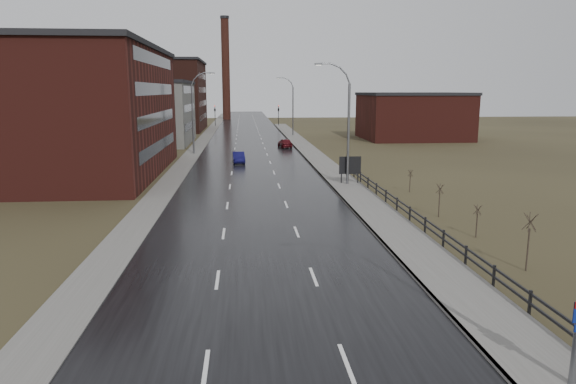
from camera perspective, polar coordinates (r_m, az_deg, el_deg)
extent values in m
cube|color=black|center=(71.79, -4.17, 4.12)|extent=(14.00, 300.00, 0.06)
cube|color=#595651|center=(48.03, 6.60, 0.61)|extent=(3.20, 180.00, 0.18)
cube|color=slate|center=(47.75, 4.82, 0.59)|extent=(0.16, 180.00, 0.18)
cube|color=#595651|center=(72.15, -10.71, 4.01)|extent=(2.40, 260.00, 0.12)
cube|color=#471914|center=(59.75, -24.81, 7.93)|extent=(22.00, 28.00, 13.00)
cube|color=black|center=(59.87, -25.35, 14.38)|extent=(22.44, 28.56, 0.50)
cube|color=black|center=(57.27, -14.09, 5.00)|extent=(0.06, 22.40, 1.20)
cube|color=black|center=(57.04, -14.24, 8.00)|extent=(0.06, 22.40, 1.20)
cube|color=black|center=(56.97, -14.38, 11.01)|extent=(0.06, 22.40, 1.20)
cube|color=black|center=(57.05, -14.54, 14.02)|extent=(0.06, 22.40, 1.20)
cube|color=slate|center=(90.94, -15.93, 8.36)|extent=(16.00, 20.00, 10.00)
cube|color=black|center=(90.86, -16.11, 11.66)|extent=(16.32, 20.40, 0.50)
cube|color=black|center=(89.89, -10.82, 7.28)|extent=(0.06, 16.00, 1.20)
cube|color=black|center=(89.75, -10.89, 9.19)|extent=(0.06, 16.00, 1.20)
cube|color=black|center=(89.70, -10.97, 11.11)|extent=(0.06, 16.00, 1.20)
cube|color=#331611|center=(121.27, -15.68, 10.17)|extent=(26.00, 24.00, 15.00)
cube|color=black|center=(121.43, -15.88, 13.82)|extent=(26.52, 24.48, 0.50)
cube|color=black|center=(119.73, -9.39, 8.27)|extent=(0.06, 19.20, 1.20)
cube|color=black|center=(119.62, -9.44, 9.70)|extent=(0.06, 19.20, 1.20)
cube|color=black|center=(119.58, -9.48, 11.14)|extent=(0.06, 19.20, 1.20)
cube|color=black|center=(119.63, -9.53, 12.57)|extent=(0.06, 19.20, 1.20)
cube|color=#471914|center=(98.46, 13.70, 8.07)|extent=(18.00, 16.00, 8.00)
cube|color=black|center=(98.34, 13.81, 10.54)|extent=(18.36, 16.32, 0.50)
cylinder|color=#331611|center=(161.44, -6.93, 13.32)|extent=(2.40, 2.40, 30.00)
cylinder|color=black|center=(162.74, -7.07, 18.71)|extent=(2.70, 2.70, 0.80)
cylinder|color=slate|center=(48.41, 6.72, 6.26)|extent=(0.24, 0.24, 9.50)
cylinder|color=slate|center=(48.21, 6.67, 12.38)|extent=(0.51, 0.14, 0.98)
cylinder|color=slate|center=(48.14, 6.12, 13.24)|extent=(0.81, 0.14, 0.81)
cylinder|color=slate|center=(48.03, 5.27, 13.83)|extent=(0.98, 0.14, 0.51)
cylinder|color=slate|center=(47.90, 4.25, 14.05)|extent=(1.01, 0.14, 0.14)
cube|color=slate|center=(47.79, 3.41, 14.01)|extent=(0.70, 0.28, 0.18)
cube|color=silver|center=(47.79, 3.41, 13.89)|extent=(0.50, 0.20, 0.04)
cylinder|color=slate|center=(73.69, -10.54, 7.83)|extent=(0.24, 0.24, 9.50)
cylinder|color=slate|center=(73.57, -10.55, 11.84)|extent=(0.51, 0.14, 0.98)
cylinder|color=slate|center=(73.54, -10.19, 12.41)|extent=(0.81, 0.14, 0.81)
cylinder|color=slate|center=(73.49, -9.64, 12.80)|extent=(0.98, 0.14, 0.51)
cylinder|color=slate|center=(73.44, -8.97, 12.96)|extent=(1.01, 0.14, 0.14)
cube|color=slate|center=(73.40, -8.42, 12.93)|extent=(0.70, 0.28, 0.18)
cube|color=silver|center=(73.39, -8.42, 12.86)|extent=(0.50, 0.20, 0.04)
cylinder|color=slate|center=(101.79, 0.55, 8.90)|extent=(0.24, 0.24, 9.50)
cylinder|color=slate|center=(101.70, 0.46, 11.81)|extent=(0.51, 0.14, 0.98)
cylinder|color=slate|center=(101.66, 0.19, 12.21)|extent=(0.81, 0.14, 0.81)
cylinder|color=slate|center=(101.61, -0.22, 12.48)|extent=(0.98, 0.14, 0.51)
cylinder|color=slate|center=(101.55, -0.71, 12.57)|extent=(1.01, 0.14, 0.14)
cube|color=slate|center=(101.50, -1.10, 12.54)|extent=(0.70, 0.28, 0.18)
cube|color=silver|center=(101.50, -1.10, 12.49)|extent=(0.50, 0.20, 0.04)
cube|color=black|center=(22.99, 25.28, -11.13)|extent=(0.10, 0.10, 1.10)
cube|color=black|center=(25.44, 21.90, -8.72)|extent=(0.10, 0.10, 1.10)
cube|color=black|center=(27.99, 19.15, -6.72)|extent=(0.10, 0.10, 1.10)
cube|color=black|center=(30.63, 16.88, -5.04)|extent=(0.10, 0.10, 1.10)
cube|color=black|center=(33.32, 14.98, -3.63)|extent=(0.10, 0.10, 1.10)
cube|color=black|center=(36.07, 13.38, -2.43)|extent=(0.10, 0.10, 1.10)
cube|color=black|center=(38.85, 12.01, -1.40)|extent=(0.10, 0.10, 1.10)
cube|color=black|center=(41.66, 10.82, -0.50)|extent=(0.10, 0.10, 1.10)
cube|color=black|center=(44.50, 9.78, 0.28)|extent=(0.10, 0.10, 1.10)
cube|color=black|center=(47.36, 8.87, 0.97)|extent=(0.10, 0.10, 1.10)
cube|color=black|center=(50.23, 8.06, 1.58)|extent=(0.10, 0.10, 1.10)
cube|color=black|center=(53.12, 7.34, 2.12)|extent=(0.10, 0.10, 1.10)
cube|color=black|center=(56.02, 6.70, 2.60)|extent=(0.10, 0.10, 1.10)
cube|color=black|center=(32.77, 15.31, -3.17)|extent=(0.08, 53.00, 0.10)
cube|color=black|center=(32.87, 15.28, -3.85)|extent=(0.08, 53.00, 0.10)
cylinder|color=#382D23|center=(28.25, 25.09, -5.84)|extent=(0.08, 0.08, 2.19)
cylinder|color=#382D23|center=(27.92, 25.42, -3.03)|extent=(0.04, 0.73, 0.86)
cylinder|color=#382D23|center=(27.94, 25.31, -3.01)|extent=(0.69, 0.27, 0.87)
cylinder|color=#382D23|center=(27.90, 25.23, -3.03)|extent=(0.41, 0.62, 0.88)
cylinder|color=#382D23|center=(27.85, 25.29, -3.05)|extent=(0.41, 0.62, 0.88)
cylinder|color=#382D23|center=(27.86, 25.40, -3.06)|extent=(0.69, 0.27, 0.87)
cylinder|color=#382D23|center=(33.49, 20.22, -3.52)|extent=(0.08, 0.08, 1.51)
cylinder|color=#382D23|center=(33.28, 20.41, -1.88)|extent=(0.04, 0.51, 0.60)
cylinder|color=#382D23|center=(33.31, 20.32, -1.86)|extent=(0.49, 0.20, 0.61)
cylinder|color=#382D23|center=(33.27, 20.25, -1.87)|extent=(0.29, 0.43, 0.61)
cylinder|color=#382D23|center=(33.22, 20.29, -1.90)|extent=(0.29, 0.43, 0.61)
cylinder|color=#382D23|center=(33.23, 20.39, -1.90)|extent=(0.49, 0.20, 0.61)
cylinder|color=#382D23|center=(38.02, 16.44, -1.37)|extent=(0.08, 0.08, 1.77)
cylinder|color=#382D23|center=(37.81, 16.61, 0.33)|extent=(0.04, 0.60, 0.70)
cylinder|color=#382D23|center=(37.84, 16.53, 0.34)|extent=(0.57, 0.22, 0.71)
cylinder|color=#382D23|center=(37.81, 16.46, 0.33)|extent=(0.34, 0.50, 0.72)
cylinder|color=#382D23|center=(37.75, 16.50, 0.32)|extent=(0.34, 0.50, 0.72)
cylinder|color=#382D23|center=(37.76, 16.59, 0.31)|extent=(0.57, 0.22, 0.71)
cylinder|color=#382D23|center=(46.67, 13.40, 0.89)|extent=(0.08, 0.08, 1.48)
cylinder|color=#382D23|center=(46.53, 13.51, 2.05)|extent=(0.04, 0.51, 0.59)
cylinder|color=#382D23|center=(46.57, 13.45, 2.06)|extent=(0.48, 0.19, 0.60)
cylinder|color=#382D23|center=(46.53, 13.39, 2.06)|extent=(0.29, 0.43, 0.61)
cylinder|color=#382D23|center=(46.48, 13.41, 2.05)|extent=(0.29, 0.43, 0.61)
cylinder|color=#382D23|center=(46.48, 13.49, 2.05)|extent=(0.48, 0.19, 0.60)
cube|color=black|center=(49.22, 5.95, 1.84)|extent=(0.10, 0.10, 1.80)
cube|color=black|center=(49.55, 7.77, 1.86)|extent=(0.10, 0.10, 1.80)
cube|color=silver|center=(49.18, 6.90, 2.98)|extent=(2.00, 0.08, 1.58)
cube|color=black|center=(49.13, 6.91, 2.97)|extent=(2.10, 0.04, 1.68)
cylinder|color=black|center=(131.58, -8.11, 8.38)|extent=(0.16, 0.16, 5.20)
imported|color=black|center=(131.49, -8.13, 9.32)|extent=(0.58, 2.73, 1.10)
sphere|color=#FF190C|center=(131.33, -8.14, 9.45)|extent=(0.18, 0.18, 0.18)
cylinder|color=black|center=(131.69, -1.06, 8.49)|extent=(0.16, 0.16, 5.20)
imported|color=black|center=(131.61, -1.07, 9.43)|extent=(0.58, 2.73, 1.10)
sphere|color=#FF190C|center=(131.45, -1.06, 9.56)|extent=(0.18, 0.18, 0.18)
imported|color=#0F0D45|center=(63.90, -5.51, 3.80)|extent=(1.69, 4.19, 1.35)
imported|color=#4C0C12|center=(80.61, -0.34, 5.43)|extent=(2.25, 4.51, 1.48)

